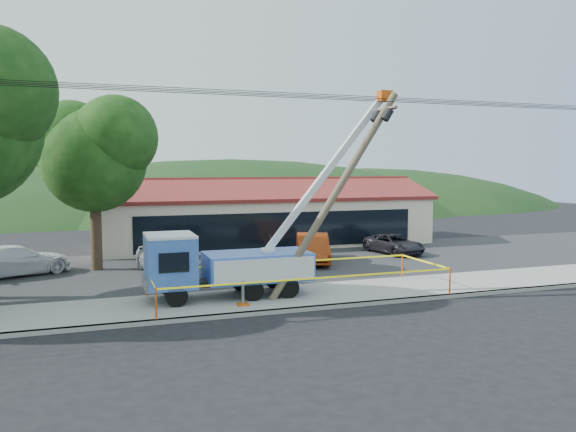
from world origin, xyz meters
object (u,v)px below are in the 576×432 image
at_px(car_silver, 163,274).
at_px(car_dark, 394,255).
at_px(car_red, 313,264).
at_px(utility_truck, 225,262).
at_px(leaning_pole, 341,184).
at_px(car_white, 16,278).

distance_m(car_silver, car_dark, 14.12).
relative_size(car_silver, car_dark, 1.05).
distance_m(car_silver, car_red, 8.20).
distance_m(utility_truck, leaning_pole, 5.61).
relative_size(leaning_pole, car_red, 1.73).
distance_m(utility_truck, car_dark, 14.81).
distance_m(utility_truck, car_red, 9.49).
relative_size(leaning_pole, car_white, 1.63).
height_order(leaning_pole, car_white, leaning_pole).
height_order(utility_truck, car_dark, utility_truck).
bearing_deg(car_silver, utility_truck, -86.36).
distance_m(leaning_pole, car_silver, 10.89).
xyz_separation_m(car_silver, car_red, (8.19, 0.28, 0.00)).
bearing_deg(leaning_pole, car_silver, 129.94).
xyz_separation_m(car_red, car_white, (-15.04, 1.14, 0.00)).
xyz_separation_m(car_red, car_dark, (5.84, 1.33, 0.00)).
height_order(utility_truck, car_silver, utility_truck).
xyz_separation_m(car_white, car_dark, (20.88, 0.19, 0.00)).
bearing_deg(car_dark, leaning_pole, -139.55).
bearing_deg(car_silver, car_dark, -4.85).
distance_m(leaning_pole, car_dark, 12.85).
height_order(utility_truck, car_white, utility_truck).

